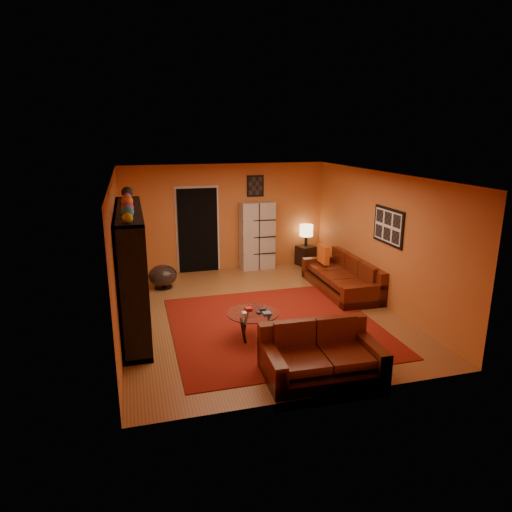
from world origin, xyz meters
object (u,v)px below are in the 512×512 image
object	(u,v)px
tv	(135,273)
table_lamp	(306,231)
coffee_table	(253,315)
bowl_chair	(163,276)
side_table	(306,256)
sofa	(345,278)
loveseat	(320,354)
entertainment_unit	(132,269)
storage_cabinet	(257,236)

from	to	relation	value
tv	table_lamp	xyz separation A→B (m)	(4.25, 2.84, -0.10)
coffee_table	bowl_chair	size ratio (longest dim) A/B	1.40
tv	side_table	size ratio (longest dim) A/B	1.92
sofa	bowl_chair	distance (m)	3.98
loveseat	bowl_chair	xyz separation A→B (m)	(-1.88, 4.32, -0.01)
tv	sofa	world-z (taller)	tv
coffee_table	bowl_chair	distance (m)	3.21
entertainment_unit	coffee_table	size ratio (longest dim) A/B	3.44
storage_cabinet	table_lamp	size ratio (longest dim) A/B	3.01
table_lamp	tv	bearing A→B (deg)	-146.29
table_lamp	bowl_chair	bearing A→B (deg)	-167.07
sofa	loveseat	xyz separation A→B (m)	(-1.91, -3.13, -0.00)
entertainment_unit	tv	bearing A→B (deg)	-60.54
storage_cabinet	bowl_chair	size ratio (longest dim) A/B	2.68
loveseat	side_table	size ratio (longest dim) A/B	3.34
tv	table_lamp	world-z (taller)	tv
side_table	tv	bearing A→B (deg)	-146.29
tv	bowl_chair	world-z (taller)	tv
entertainment_unit	tv	world-z (taller)	entertainment_unit
sofa	side_table	world-z (taller)	sofa
side_table	table_lamp	size ratio (longest dim) A/B	0.90
loveseat	coffee_table	world-z (taller)	loveseat
loveseat	coffee_table	bearing A→B (deg)	26.36
bowl_chair	side_table	distance (m)	3.78
coffee_table	storage_cabinet	xyz separation A→B (m)	(1.14, 3.84, 0.44)
sofa	storage_cabinet	xyz separation A→B (m)	(-1.39, 2.09, 0.55)
entertainment_unit	storage_cabinet	distance (m)	4.13
storage_cabinet	side_table	world-z (taller)	storage_cabinet
entertainment_unit	side_table	world-z (taller)	entertainment_unit
storage_cabinet	table_lamp	world-z (taller)	storage_cabinet
sofa	bowl_chair	world-z (taller)	sofa
coffee_table	side_table	distance (m)	4.50
storage_cabinet	bowl_chair	xyz separation A→B (m)	(-2.41, -0.90, -0.56)
entertainment_unit	loveseat	size ratio (longest dim) A/B	1.80
entertainment_unit	bowl_chair	xyz separation A→B (m)	(0.62, 1.90, -0.77)
table_lamp	storage_cabinet	bearing A→B (deg)	177.76
sofa	side_table	distance (m)	2.04
tv	bowl_chair	xyz separation A→B (m)	(0.57, 1.99, -0.72)
tv	loveseat	world-z (taller)	tv
sofa	loveseat	bearing A→B (deg)	-120.91
loveseat	side_table	xyz separation A→B (m)	(1.80, 5.16, -0.03)
entertainment_unit	loveseat	bearing A→B (deg)	-43.97
sofa	table_lamp	xyz separation A→B (m)	(-0.11, 2.04, 0.62)
storage_cabinet	bowl_chair	distance (m)	2.63
tv	bowl_chair	size ratio (longest dim) A/B	1.54
storage_cabinet	side_table	bearing A→B (deg)	-6.00
side_table	table_lamp	xyz separation A→B (m)	(0.00, 0.00, 0.65)
sofa	coffee_table	xyz separation A→B (m)	(-2.53, -1.76, 0.11)
loveseat	storage_cabinet	world-z (taller)	storage_cabinet
storage_cabinet	table_lamp	bearing A→B (deg)	-6.00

